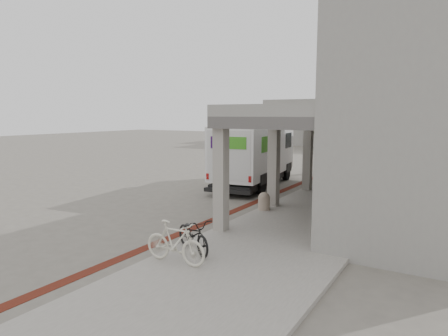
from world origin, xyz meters
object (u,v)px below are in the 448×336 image
Objects in this scene: bicycle_black at (193,234)px; bench at (349,207)px; utility_cabinet at (360,192)px; bicycle_cream at (175,242)px; fedex_truck at (255,154)px.

bench is at bearing 5.79° from bicycle_black.
bicycle_cream reaches higher than utility_cabinet.
utility_cabinet is at bearing 12.35° from bicycle_black.
fedex_truck is at bearing 47.41° from bicycle_black.
bicycle_cream is (-2.49, -6.94, 0.22)m from bench.
utility_cabinet is 8.55m from bicycle_black.
fedex_truck is 10.81m from bicycle_black.
bench is at bearing -20.52° from bicycle_cream.
bicycle_black is at bearing 6.84° from bicycle_cream.
fedex_truck reaches higher than bench.
bicycle_black is at bearing -105.45° from bench.
fedex_truck is at bearing 151.12° from utility_cabinet.
bicycle_cream is at bearing -114.16° from utility_cabinet.
bench is 6.54m from bicycle_black.
fedex_truck reaches higher than utility_cabinet.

